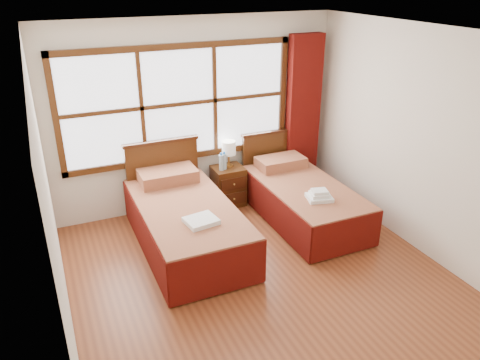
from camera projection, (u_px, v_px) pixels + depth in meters
name	position (u px, v px, depth m)	size (l,w,h in m)	color
floor	(270.00, 287.00, 5.03)	(4.50, 4.50, 0.00)	brown
ceiling	(278.00, 36.00, 3.96)	(4.50, 4.50, 0.00)	white
wall_back	(197.00, 116.00, 6.37)	(4.00, 4.00, 0.00)	silver
wall_left	(52.00, 217.00, 3.75)	(4.50, 4.50, 0.00)	silver
wall_right	(432.00, 147.00, 5.23)	(4.50, 4.50, 0.00)	silver
window	(179.00, 104.00, 6.16)	(3.16, 0.06, 1.56)	white
curtain	(303.00, 114.00, 6.90)	(0.50, 0.16, 2.30)	#5A0D09
bed_left	(185.00, 221.00, 5.69)	(1.09, 2.11, 1.06)	#3C1B0C
bed_right	(302.00, 199.00, 6.31)	(1.00, 2.02, 0.97)	#3C1B0C
nightstand	(228.00, 186.00, 6.70)	(0.43, 0.42, 0.57)	#48260F
towels_left	(201.00, 221.00, 5.14)	(0.37, 0.34, 0.05)	white
towels_right	(319.00, 196.00, 5.78)	(0.36, 0.33, 0.13)	white
lamp	(229.00, 149.00, 6.53)	(0.19, 0.19, 0.37)	#B9813B
bottle_near	(221.00, 162.00, 6.46)	(0.07, 0.07, 0.25)	#A2C1D1
bottle_far	(224.00, 161.00, 6.49)	(0.07, 0.07, 0.26)	#A2C1D1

